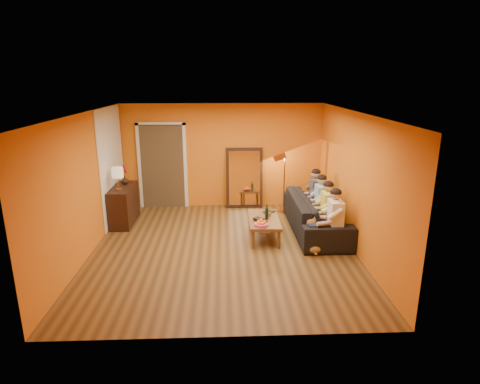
{
  "coord_description": "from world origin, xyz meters",
  "views": [
    {
      "loc": [
        0.03,
        -7.19,
        3.21
      ],
      "look_at": [
        0.35,
        0.5,
        1.0
      ],
      "focal_mm": 30.0,
      "sensor_mm": 36.0,
      "label": 1
    }
  ],
  "objects_px": {
    "coffee_table": "(264,228)",
    "person_mid_right": "(321,202)",
    "sideboard": "(124,205)",
    "sofa": "(316,214)",
    "floor_lamp": "(284,184)",
    "person_far_right": "(316,195)",
    "laptop": "(271,212)",
    "vase": "(125,180)",
    "tumbler": "(269,214)",
    "mirror_frame": "(244,178)",
    "table_lamp": "(118,179)",
    "dog": "(313,235)",
    "person_far_left": "(335,220)",
    "wine_bottle": "(267,212)",
    "person_mid_left": "(328,210)"
  },
  "relations": [
    {
      "from": "table_lamp",
      "to": "sofa",
      "type": "bearing_deg",
      "value": -4.94
    },
    {
      "from": "wine_bottle",
      "to": "person_mid_right",
      "type": "bearing_deg",
      "value": 22.02
    },
    {
      "from": "table_lamp",
      "to": "dog",
      "type": "distance_m",
      "value": 4.27
    },
    {
      "from": "mirror_frame",
      "to": "person_mid_left",
      "type": "bearing_deg",
      "value": -54.27
    },
    {
      "from": "floor_lamp",
      "to": "laptop",
      "type": "xyz_separation_m",
      "value": [
        -0.47,
        -1.26,
        -0.29
      ]
    },
    {
      "from": "sofa",
      "to": "wine_bottle",
      "type": "distance_m",
      "value": 1.19
    },
    {
      "from": "dog",
      "to": "person_far_right",
      "type": "relative_size",
      "value": 0.55
    },
    {
      "from": "laptop",
      "to": "sideboard",
      "type": "bearing_deg",
      "value": 137.7
    },
    {
      "from": "person_mid_right",
      "to": "person_mid_left",
      "type": "bearing_deg",
      "value": -90.0
    },
    {
      "from": "tumbler",
      "to": "mirror_frame",
      "type": "bearing_deg",
      "value": 101.82
    },
    {
      "from": "wine_bottle",
      "to": "vase",
      "type": "xyz_separation_m",
      "value": [
        -3.13,
        1.32,
        0.37
      ]
    },
    {
      "from": "sideboard",
      "to": "vase",
      "type": "relative_size",
      "value": 6.44
    },
    {
      "from": "person_far_left",
      "to": "laptop",
      "type": "distance_m",
      "value": 1.5
    },
    {
      "from": "coffee_table",
      "to": "person_mid_right",
      "type": "relative_size",
      "value": 1.0
    },
    {
      "from": "sofa",
      "to": "person_far_left",
      "type": "distance_m",
      "value": 1.03
    },
    {
      "from": "mirror_frame",
      "to": "wine_bottle",
      "type": "distance_m",
      "value": 2.18
    },
    {
      "from": "person_far_left",
      "to": "tumbler",
      "type": "relative_size",
      "value": 13.79
    },
    {
      "from": "mirror_frame",
      "to": "dog",
      "type": "xyz_separation_m",
      "value": [
        1.16,
        -2.81,
        -0.42
      ]
    },
    {
      "from": "mirror_frame",
      "to": "table_lamp",
      "type": "distance_m",
      "value": 3.13
    },
    {
      "from": "floor_lamp",
      "to": "sofa",
      "type": "bearing_deg",
      "value": -57.48
    },
    {
      "from": "wine_bottle",
      "to": "vase",
      "type": "distance_m",
      "value": 3.42
    },
    {
      "from": "person_mid_left",
      "to": "person_far_right",
      "type": "relative_size",
      "value": 1.0
    },
    {
      "from": "sideboard",
      "to": "dog",
      "type": "xyz_separation_m",
      "value": [
        3.95,
        -1.73,
        -0.09
      ]
    },
    {
      "from": "mirror_frame",
      "to": "vase",
      "type": "xyz_separation_m",
      "value": [
        -2.79,
        -0.83,
        0.18
      ]
    },
    {
      "from": "person_far_left",
      "to": "wine_bottle",
      "type": "relative_size",
      "value": 3.94
    },
    {
      "from": "person_mid_left",
      "to": "laptop",
      "type": "height_order",
      "value": "person_mid_left"
    },
    {
      "from": "mirror_frame",
      "to": "coffee_table",
      "type": "height_order",
      "value": "mirror_frame"
    },
    {
      "from": "coffee_table",
      "to": "vase",
      "type": "distance_m",
      "value": 3.41
    },
    {
      "from": "dog",
      "to": "vase",
      "type": "bearing_deg",
      "value": 152.79
    },
    {
      "from": "person_far_left",
      "to": "person_mid_right",
      "type": "distance_m",
      "value": 1.1
    },
    {
      "from": "mirror_frame",
      "to": "person_mid_left",
      "type": "distance_m",
      "value": 2.71
    },
    {
      "from": "sofa",
      "to": "person_far_right",
      "type": "distance_m",
      "value": 0.7
    },
    {
      "from": "sofa",
      "to": "floor_lamp",
      "type": "height_order",
      "value": "floor_lamp"
    },
    {
      "from": "dog",
      "to": "person_far_right",
      "type": "bearing_deg",
      "value": 75.64
    },
    {
      "from": "coffee_table",
      "to": "dog",
      "type": "bearing_deg",
      "value": -38.52
    },
    {
      "from": "mirror_frame",
      "to": "floor_lamp",
      "type": "xyz_separation_m",
      "value": [
        0.94,
        -0.48,
        -0.04
      ]
    },
    {
      "from": "dog",
      "to": "person_far_left",
      "type": "relative_size",
      "value": 0.55
    },
    {
      "from": "sideboard",
      "to": "vase",
      "type": "bearing_deg",
      "value": 90.0
    },
    {
      "from": "person_mid_left",
      "to": "table_lamp",
      "type": "bearing_deg",
      "value": 169.42
    },
    {
      "from": "sofa",
      "to": "dog",
      "type": "distance_m",
      "value": 1.1
    },
    {
      "from": "sideboard",
      "to": "person_far_right",
      "type": "distance_m",
      "value": 4.37
    },
    {
      "from": "floor_lamp",
      "to": "person_far_right",
      "type": "relative_size",
      "value": 1.18
    },
    {
      "from": "person_mid_right",
      "to": "wine_bottle",
      "type": "distance_m",
      "value": 1.33
    },
    {
      "from": "person_mid_left",
      "to": "tumbler",
      "type": "xyz_separation_m",
      "value": [
        -1.17,
        0.22,
        -0.15
      ]
    },
    {
      "from": "person_mid_left",
      "to": "wine_bottle",
      "type": "distance_m",
      "value": 1.24
    },
    {
      "from": "person_mid_left",
      "to": "wine_bottle",
      "type": "relative_size",
      "value": 3.94
    },
    {
      "from": "floor_lamp",
      "to": "laptop",
      "type": "bearing_deg",
      "value": -99.72
    },
    {
      "from": "person_mid_left",
      "to": "person_mid_right",
      "type": "bearing_deg",
      "value": 90.0
    },
    {
      "from": "table_lamp",
      "to": "person_mid_right",
      "type": "xyz_separation_m",
      "value": [
        4.37,
        -0.27,
        -0.49
      ]
    },
    {
      "from": "sideboard",
      "to": "sofa",
      "type": "height_order",
      "value": "sideboard"
    }
  ]
}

